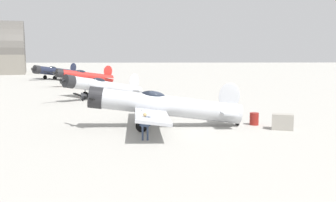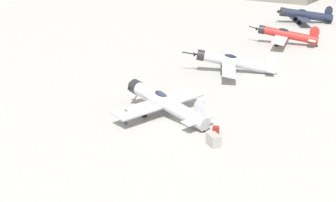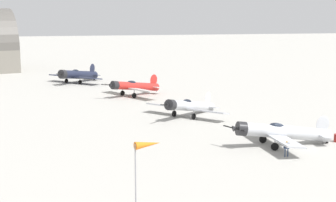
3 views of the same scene
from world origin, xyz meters
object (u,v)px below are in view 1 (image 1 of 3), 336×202
(airplane_mid_apron, at_px, (103,87))
(airplane_far_line, at_px, (83,76))
(airplane_outer_stand, at_px, (55,72))
(fuel_drum, at_px, (254,119))
(ground_crew_mechanic, at_px, (145,124))
(equipment_crate, at_px, (283,122))
(airplane_foreground, at_px, (160,106))

(airplane_mid_apron, bearing_deg, airplane_far_line, -116.98)
(airplane_outer_stand, relative_size, fuel_drum, 11.36)
(airplane_outer_stand, distance_m, fuel_drum, 56.99)
(airplane_outer_stand, bearing_deg, ground_crew_mechanic, 60.75)
(ground_crew_mechanic, height_order, equipment_crate, ground_crew_mechanic)
(airplane_outer_stand, distance_m, equipment_crate, 59.20)
(ground_crew_mechanic, bearing_deg, airplane_mid_apron, -164.56)
(airplane_mid_apron, distance_m, equipment_crate, 22.89)
(airplane_far_line, bearing_deg, equipment_crate, 87.41)
(airplane_foreground, height_order, airplane_mid_apron, airplane_foreground)
(airplane_foreground, height_order, airplane_outer_stand, airplane_outer_stand)
(airplane_mid_apron, bearing_deg, airplane_foreground, 66.29)
(airplane_far_line, distance_m, airplane_outer_stand, 18.79)
(airplane_foreground, relative_size, airplane_mid_apron, 1.16)
(airplane_far_line, height_order, fuel_drum, airplane_far_line)
(airplane_foreground, xyz_separation_m, ground_crew_mechanic, (0.92, 4.07, -0.51))
(ground_crew_mechanic, bearing_deg, airplane_outer_stand, -159.37)
(airplane_outer_stand, height_order, equipment_crate, airplane_outer_stand)
(airplane_foreground, height_order, fuel_drum, airplane_foreground)
(airplane_mid_apron, xyz_separation_m, airplane_far_line, (5.46, -17.42, 0.19))
(airplane_mid_apron, height_order, ground_crew_mechanic, airplane_mid_apron)
(airplane_far_line, bearing_deg, airplane_mid_apron, 75.39)
(ground_crew_mechanic, relative_size, equipment_crate, 1.03)
(ground_crew_mechanic, distance_m, equipment_crate, 9.51)
(airplane_mid_apron, bearing_deg, ground_crew_mechanic, 60.10)
(equipment_crate, bearing_deg, airplane_mid_apron, -51.00)
(airplane_far_line, xyz_separation_m, airplane_outer_stand, (8.77, -16.62, -0.08))
(airplane_far_line, xyz_separation_m, ground_crew_mechanic, (-10.82, 38.12, -0.60))
(equipment_crate, bearing_deg, airplane_outer_stand, -61.07)
(airplane_outer_stand, bearing_deg, airplane_far_line, 68.88)
(airplane_foreground, relative_size, airplane_outer_stand, 1.19)
(airplane_far_line, height_order, airplane_outer_stand, airplane_outer_stand)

